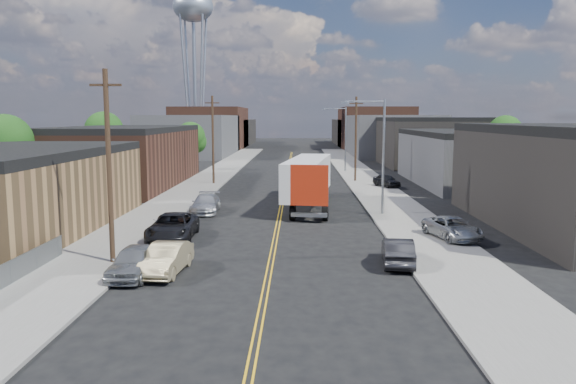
{
  "coord_description": "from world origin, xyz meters",
  "views": [
    {
      "loc": [
        1.44,
        -18.27,
        7.59
      ],
      "look_at": [
        0.74,
        19.95,
        2.5
      ],
      "focal_mm": 35.0,
      "sensor_mm": 36.0,
      "label": 1
    }
  ],
  "objects_px": {
    "car_right_lot_a": "(452,228)",
    "car_right_lot_c": "(387,181)",
    "car_right_oncoming": "(398,252)",
    "car_left_d": "(206,204)",
    "semi_truck": "(307,178)",
    "car_left_b": "(166,259)",
    "car_left_a": "(134,261)",
    "water_tower": "(193,13)",
    "car_left_c": "(173,227)"
  },
  "relations": [
    {
      "from": "car_right_lot_a",
      "to": "car_right_lot_c",
      "type": "relative_size",
      "value": 1.22
    },
    {
      "from": "car_right_oncoming",
      "to": "car_left_d",
      "type": "bearing_deg",
      "value": -45.74
    },
    {
      "from": "semi_truck",
      "to": "car_left_b",
      "type": "height_order",
      "value": "semi_truck"
    },
    {
      "from": "car_left_b",
      "to": "car_right_oncoming",
      "type": "distance_m",
      "value": 11.74
    },
    {
      "from": "car_left_a",
      "to": "car_left_d",
      "type": "distance_m",
      "value": 18.27
    },
    {
      "from": "semi_truck",
      "to": "car_left_d",
      "type": "distance_m",
      "value": 9.19
    },
    {
      "from": "car_left_a",
      "to": "car_right_lot_c",
      "type": "relative_size",
      "value": 1.15
    },
    {
      "from": "car_right_lot_a",
      "to": "car_right_lot_c",
      "type": "distance_m",
      "value": 26.16
    },
    {
      "from": "water_tower",
      "to": "car_right_lot_a",
      "type": "relative_size",
      "value": 7.77
    },
    {
      "from": "car_right_lot_a",
      "to": "car_right_oncoming",
      "type": "bearing_deg",
      "value": -140.98
    },
    {
      "from": "car_left_c",
      "to": "car_left_b",
      "type": "bearing_deg",
      "value": -82.09
    },
    {
      "from": "semi_truck",
      "to": "water_tower",
      "type": "bearing_deg",
      "value": 114.66
    },
    {
      "from": "car_left_a",
      "to": "car_right_lot_c",
      "type": "bearing_deg",
      "value": 65.38
    },
    {
      "from": "car_left_a",
      "to": "semi_truck",
      "type": "bearing_deg",
      "value": 70.79
    },
    {
      "from": "car_left_a",
      "to": "car_right_lot_c",
      "type": "distance_m",
      "value": 38.58
    },
    {
      "from": "water_tower",
      "to": "car_right_lot_c",
      "type": "relative_size",
      "value": 9.49
    },
    {
      "from": "car_left_c",
      "to": "car_right_lot_a",
      "type": "distance_m",
      "value": 17.4
    },
    {
      "from": "semi_truck",
      "to": "car_right_lot_c",
      "type": "height_order",
      "value": "semi_truck"
    },
    {
      "from": "car_left_c",
      "to": "car_right_lot_c",
      "type": "height_order",
      "value": "car_left_c"
    },
    {
      "from": "water_tower",
      "to": "car_right_oncoming",
      "type": "xyz_separation_m",
      "value": [
        28.6,
        -99.84,
        -29.94
      ]
    },
    {
      "from": "car_right_lot_c",
      "to": "water_tower",
      "type": "bearing_deg",
      "value": 93.95
    },
    {
      "from": "water_tower",
      "to": "semi_truck",
      "type": "height_order",
      "value": "water_tower"
    },
    {
      "from": "semi_truck",
      "to": "car_right_lot_c",
      "type": "xyz_separation_m",
      "value": [
        8.76,
        12.39,
        -1.59
      ]
    },
    {
      "from": "car_left_a",
      "to": "car_right_lot_c",
      "type": "height_order",
      "value": "car_left_a"
    },
    {
      "from": "semi_truck",
      "to": "car_right_lot_a",
      "type": "distance_m",
      "value": 16.4
    },
    {
      "from": "car_right_lot_a",
      "to": "water_tower",
      "type": "bearing_deg",
      "value": 95.35
    },
    {
      "from": "car_left_b",
      "to": "car_right_oncoming",
      "type": "bearing_deg",
      "value": 13.61
    },
    {
      "from": "car_left_a",
      "to": "car_left_c",
      "type": "bearing_deg",
      "value": 92.18
    },
    {
      "from": "semi_truck",
      "to": "car_left_a",
      "type": "bearing_deg",
      "value": -103.55
    },
    {
      "from": "car_left_b",
      "to": "car_left_c",
      "type": "distance_m",
      "value": 7.79
    },
    {
      "from": "semi_truck",
      "to": "car_left_c",
      "type": "distance_m",
      "value": 16.34
    },
    {
      "from": "car_left_a",
      "to": "car_left_d",
      "type": "relative_size",
      "value": 0.89
    },
    {
      "from": "car_left_b",
      "to": "water_tower",
      "type": "bearing_deg",
      "value": 104.19
    },
    {
      "from": "water_tower",
      "to": "car_left_d",
      "type": "height_order",
      "value": "water_tower"
    },
    {
      "from": "water_tower",
      "to": "car_left_a",
      "type": "distance_m",
      "value": 107.68
    },
    {
      "from": "water_tower",
      "to": "car_right_lot_c",
      "type": "bearing_deg",
      "value": -64.06
    },
    {
      "from": "water_tower",
      "to": "car_right_lot_a",
      "type": "xyz_separation_m",
      "value": [
        33.0,
        -94.0,
        -29.84
      ]
    },
    {
      "from": "car_right_oncoming",
      "to": "car_right_lot_a",
      "type": "xyz_separation_m",
      "value": [
        4.4,
        5.84,
        0.1
      ]
    },
    {
      "from": "car_left_c",
      "to": "car_left_d",
      "type": "distance_m",
      "value": 10.01
    },
    {
      "from": "car_right_lot_c",
      "to": "car_right_lot_a",
      "type": "bearing_deg",
      "value": -111.99
    },
    {
      "from": "car_left_a",
      "to": "car_right_lot_a",
      "type": "distance_m",
      "value": 19.26
    },
    {
      "from": "semi_truck",
      "to": "car_left_b",
      "type": "xyz_separation_m",
      "value": [
        -7.24,
        -21.44,
        -1.66
      ]
    },
    {
      "from": "car_left_d",
      "to": "car_right_lot_a",
      "type": "relative_size",
      "value": 1.06
    },
    {
      "from": "car_left_d",
      "to": "car_right_oncoming",
      "type": "bearing_deg",
      "value": -52.89
    },
    {
      "from": "water_tower",
      "to": "car_left_b",
      "type": "xyz_separation_m",
      "value": [
        17.0,
        -101.66,
        -29.91
      ]
    },
    {
      "from": "car_left_a",
      "to": "car_right_lot_a",
      "type": "relative_size",
      "value": 0.94
    },
    {
      "from": "car_left_a",
      "to": "water_tower",
      "type": "bearing_deg",
      "value": 100.86
    },
    {
      "from": "car_right_lot_c",
      "to": "semi_truck",
      "type": "bearing_deg",
      "value": -147.26
    },
    {
      "from": "water_tower",
      "to": "car_right_lot_a",
      "type": "bearing_deg",
      "value": -70.66
    },
    {
      "from": "car_left_c",
      "to": "car_left_d",
      "type": "relative_size",
      "value": 1.16
    }
  ]
}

